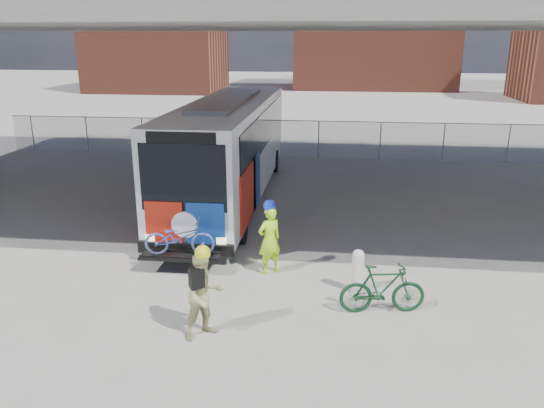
% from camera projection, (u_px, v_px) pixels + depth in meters
% --- Properties ---
extents(ground, '(160.00, 160.00, 0.00)m').
position_uv_depth(ground, '(268.00, 247.00, 15.16)').
color(ground, '#9E9991').
rests_on(ground, ground).
extents(bus, '(2.67, 12.96, 3.69)m').
position_uv_depth(bus, '(229.00, 142.00, 19.12)').
color(bus, silver).
rests_on(bus, ground).
extents(overpass, '(40.00, 16.00, 7.95)m').
position_uv_depth(overpass, '(283.00, 10.00, 16.98)').
color(overpass, '#605E59').
rests_on(overpass, ground).
extents(chainlink_fence, '(30.00, 0.06, 30.00)m').
position_uv_depth(chainlink_fence, '(298.00, 129.00, 26.10)').
color(chainlink_fence, gray).
rests_on(chainlink_fence, ground).
extents(brick_buildings, '(54.00, 22.00, 12.00)m').
position_uv_depth(brick_buildings, '(333.00, 40.00, 59.07)').
color(brick_buildings, brown).
rests_on(brick_buildings, ground).
extents(bollard, '(0.28, 0.28, 1.06)m').
position_uv_depth(bollard, '(358.00, 269.00, 12.32)').
color(bollard, silver).
rests_on(bollard, ground).
extents(cyclist_hivis, '(0.76, 0.73, 1.93)m').
position_uv_depth(cyclist_hivis, '(269.00, 238.00, 13.23)').
color(cyclist_hivis, '#B7FF1A').
rests_on(cyclist_hivis, ground).
extents(cyclist_tan, '(1.09, 1.07, 1.94)m').
position_uv_depth(cyclist_tan, '(204.00, 294.00, 10.38)').
color(cyclist_tan, tan).
rests_on(cyclist_tan, ground).
extents(bike_parked, '(1.92, 0.81, 1.12)m').
position_uv_depth(bike_parked, '(382.00, 289.00, 11.38)').
color(bike_parked, '#12381C').
rests_on(bike_parked, ground).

